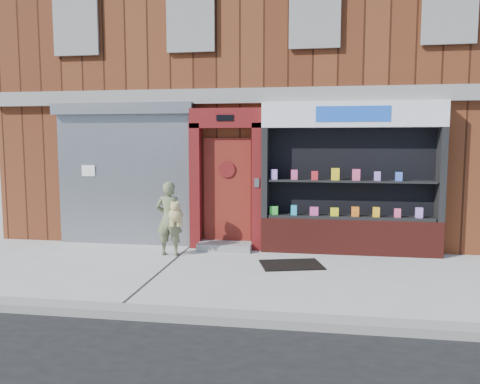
# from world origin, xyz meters

# --- Properties ---
(ground) EXTENTS (80.00, 80.00, 0.00)m
(ground) POSITION_xyz_m (0.00, 0.00, 0.00)
(ground) COLOR #9E9E99
(ground) RESTS_ON ground
(curb) EXTENTS (60.00, 0.30, 0.12)m
(curb) POSITION_xyz_m (0.00, -2.15, 0.06)
(curb) COLOR gray
(curb) RESTS_ON ground
(building) EXTENTS (12.00, 8.16, 8.00)m
(building) POSITION_xyz_m (-0.00, 5.99, 4.00)
(building) COLOR #552513
(building) RESTS_ON ground
(shutter_bay) EXTENTS (3.10, 0.30, 3.04)m
(shutter_bay) POSITION_xyz_m (-3.00, 1.93, 1.72)
(shutter_bay) COLOR gray
(shutter_bay) RESTS_ON ground
(red_door_bay) EXTENTS (1.52, 0.58, 2.90)m
(red_door_bay) POSITION_xyz_m (-0.75, 1.86, 1.46)
(red_door_bay) COLOR #500D0F
(red_door_bay) RESTS_ON ground
(pharmacy_bay) EXTENTS (3.50, 0.41, 3.00)m
(pharmacy_bay) POSITION_xyz_m (1.75, 1.81, 1.37)
(pharmacy_bay) COLOR #551914
(pharmacy_bay) RESTS_ON ground
(woman) EXTENTS (0.58, 0.44, 1.46)m
(woman) POSITION_xyz_m (-1.73, 1.07, 0.74)
(woman) COLOR #636D47
(woman) RESTS_ON ground
(doormat) EXTENTS (1.23, 1.01, 0.03)m
(doormat) POSITION_xyz_m (0.65, 0.68, 0.01)
(doormat) COLOR black
(doormat) RESTS_ON ground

